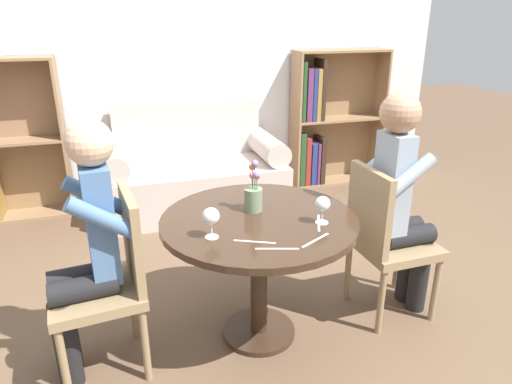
% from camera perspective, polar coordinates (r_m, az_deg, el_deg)
% --- Properties ---
extents(ground_plane, '(16.00, 16.00, 0.00)m').
position_cam_1_polar(ground_plane, '(2.66, 0.34, -17.21)').
color(ground_plane, brown).
extents(back_wall, '(5.20, 0.05, 2.70)m').
position_cam_1_polar(back_wall, '(4.37, -9.43, 16.96)').
color(back_wall, silver).
rests_on(back_wall, ground_plane).
extents(round_table, '(0.99, 0.99, 0.70)m').
position_cam_1_polar(round_table, '(2.34, 0.37, -6.11)').
color(round_table, '#382619').
rests_on(round_table, ground_plane).
extents(couch, '(1.56, 0.80, 0.92)m').
position_cam_1_polar(couch, '(4.16, -7.70, 2.22)').
color(couch, beige).
rests_on(couch, ground_plane).
extents(bookshelf_right, '(0.96, 0.28, 1.35)m').
position_cam_1_polar(bookshelf_right, '(4.74, 8.45, 8.63)').
color(bookshelf_right, '#93704C').
rests_on(bookshelf_right, ground_plane).
extents(chair_left, '(0.46, 0.46, 0.90)m').
position_cam_1_polar(chair_left, '(2.30, -17.73, -10.10)').
color(chair_left, '#937A56').
rests_on(chair_left, ground_plane).
extents(chair_right, '(0.43, 0.43, 0.90)m').
position_cam_1_polar(chair_right, '(2.67, 15.75, -5.33)').
color(chair_right, '#937A56').
rests_on(chair_right, ground_plane).
extents(person_left, '(0.44, 0.37, 1.25)m').
position_cam_1_polar(person_left, '(2.21, -20.49, -6.66)').
color(person_left, black).
rests_on(person_left, ground_plane).
extents(person_right, '(0.42, 0.35, 1.29)m').
position_cam_1_polar(person_right, '(2.64, 17.69, -1.06)').
color(person_right, black).
rests_on(person_right, ground_plane).
extents(wine_glass_left, '(0.08, 0.08, 0.15)m').
position_cam_1_polar(wine_glass_left, '(2.06, -5.64, -3.15)').
color(wine_glass_left, white).
rests_on(wine_glass_left, round_table).
extents(wine_glass_right, '(0.07, 0.07, 0.14)m').
position_cam_1_polar(wine_glass_right, '(2.22, 8.34, -1.58)').
color(wine_glass_right, white).
rests_on(wine_glass_right, round_table).
extents(flower_vase, '(0.09, 0.09, 0.28)m').
position_cam_1_polar(flower_vase, '(2.34, -0.38, -0.34)').
color(flower_vase, gray).
rests_on(flower_vase, round_table).
extents(knife_left_setting, '(0.18, 0.09, 0.00)m').
position_cam_1_polar(knife_left_setting, '(2.05, -0.18, -6.24)').
color(knife_left_setting, silver).
rests_on(knife_left_setting, round_table).
extents(fork_left_setting, '(0.09, 0.18, 0.00)m').
position_cam_1_polar(fork_left_setting, '(2.25, 7.85, -3.86)').
color(fork_left_setting, silver).
rests_on(fork_left_setting, round_table).
extents(knife_right_setting, '(0.17, 0.10, 0.00)m').
position_cam_1_polar(knife_right_setting, '(2.08, 7.44, -6.00)').
color(knife_right_setting, silver).
rests_on(knife_right_setting, round_table).
extents(fork_right_setting, '(0.18, 0.07, 0.00)m').
position_cam_1_polar(fork_right_setting, '(1.99, 2.65, -7.10)').
color(fork_right_setting, silver).
rests_on(fork_right_setting, round_table).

